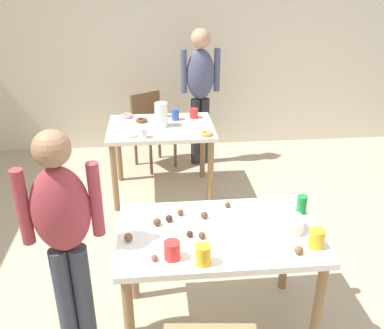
% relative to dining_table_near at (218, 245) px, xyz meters
% --- Properties ---
extents(ground_plane, '(6.40, 6.40, 0.00)m').
position_rel_dining_table_near_xyz_m(ground_plane, '(-0.08, 0.04, -0.65)').
color(ground_plane, tan).
extents(wall_back, '(6.40, 0.10, 2.60)m').
position_rel_dining_table_near_xyz_m(wall_back, '(-0.08, 3.24, 0.65)').
color(wall_back, beige).
rests_on(wall_back, ground_plane).
extents(dining_table_near, '(1.22, 0.75, 0.75)m').
position_rel_dining_table_near_xyz_m(dining_table_near, '(0.00, 0.00, 0.00)').
color(dining_table_near, white).
rests_on(dining_table_near, ground_plane).
extents(dining_table_far, '(1.05, 0.78, 0.75)m').
position_rel_dining_table_near_xyz_m(dining_table_far, '(-0.30, 1.88, -0.01)').
color(dining_table_far, silver).
rests_on(dining_table_far, ground_plane).
extents(chair_far_table, '(0.55, 0.55, 0.87)m').
position_rel_dining_table_near_xyz_m(chair_far_table, '(-0.40, 2.61, -0.15)').
color(chair_far_table, brown).
rests_on(chair_far_table, ground_plane).
extents(person_girl_near, '(0.46, 0.24, 1.47)m').
position_rel_dining_table_near_xyz_m(person_girl_near, '(-0.89, -0.08, 0.23)').
color(person_girl_near, '#383D4C').
rests_on(person_girl_near, ground_plane).
extents(person_adult_far, '(0.45, 0.23, 1.59)m').
position_rel_dining_table_near_xyz_m(person_adult_far, '(0.18, 2.60, 0.31)').
color(person_adult_far, '#28282D').
rests_on(person_adult_far, ground_plane).
extents(mixing_bowl, '(0.21, 0.21, 0.08)m').
position_rel_dining_table_near_xyz_m(mixing_bowl, '(0.41, -0.01, 0.14)').
color(mixing_bowl, white).
rests_on(mixing_bowl, dining_table_near).
extents(soda_can, '(0.07, 0.07, 0.12)m').
position_rel_dining_table_near_xyz_m(soda_can, '(0.56, 0.16, 0.16)').
color(soda_can, '#198438').
rests_on(soda_can, dining_table_near).
extents(fork_near, '(0.17, 0.02, 0.01)m').
position_rel_dining_table_near_xyz_m(fork_near, '(0.14, -0.05, 0.11)').
color(fork_near, silver).
rests_on(fork_near, dining_table_near).
extents(cup_near_0, '(0.09, 0.09, 0.11)m').
position_rel_dining_table_near_xyz_m(cup_near_0, '(-0.29, -0.23, 0.16)').
color(cup_near_0, red).
rests_on(cup_near_0, dining_table_near).
extents(cup_near_1, '(0.08, 0.08, 0.12)m').
position_rel_dining_table_near_xyz_m(cup_near_1, '(-0.13, -0.29, 0.16)').
color(cup_near_1, yellow).
rests_on(cup_near_1, dining_table_near).
extents(cup_near_2, '(0.09, 0.09, 0.11)m').
position_rel_dining_table_near_xyz_m(cup_near_2, '(0.53, -0.20, 0.16)').
color(cup_near_2, yellow).
rests_on(cup_near_2, dining_table_near).
extents(cake_ball_0, '(0.05, 0.05, 0.05)m').
position_rel_dining_table_near_xyz_m(cake_ball_0, '(-0.29, 0.14, 0.13)').
color(cake_ball_0, '#3D2319').
rests_on(cake_ball_0, dining_table_near).
extents(cake_ball_1, '(0.04, 0.04, 0.04)m').
position_rel_dining_table_near_xyz_m(cake_ball_1, '(-0.18, -0.04, 0.12)').
color(cake_ball_1, '#3D2319').
rests_on(cake_ball_1, dining_table_near).
extents(cake_ball_2, '(0.04, 0.04, 0.04)m').
position_rel_dining_table_near_xyz_m(cake_ball_2, '(-0.22, 0.20, 0.12)').
color(cake_ball_2, brown).
rests_on(cake_ball_2, dining_table_near).
extents(cake_ball_3, '(0.05, 0.05, 0.05)m').
position_rel_dining_table_near_xyz_m(cake_ball_3, '(0.41, -0.26, 0.13)').
color(cake_ball_3, brown).
rests_on(cake_ball_3, dining_table_near).
extents(cake_ball_4, '(0.04, 0.04, 0.04)m').
position_rel_dining_table_near_xyz_m(cake_ball_4, '(-0.39, -0.25, 0.12)').
color(cake_ball_4, brown).
rests_on(cake_ball_4, dining_table_near).
extents(cake_ball_5, '(0.05, 0.05, 0.05)m').
position_rel_dining_table_near_xyz_m(cake_ball_5, '(-0.37, 0.10, 0.13)').
color(cake_ball_5, brown).
rests_on(cake_ball_5, dining_table_near).
extents(cake_ball_6, '(0.05, 0.05, 0.05)m').
position_rel_dining_table_near_xyz_m(cake_ball_6, '(-0.07, 0.15, 0.13)').
color(cake_ball_6, brown).
rests_on(cake_ball_6, dining_table_near).
extents(cake_ball_7, '(0.04, 0.04, 0.04)m').
position_rel_dining_table_near_xyz_m(cake_ball_7, '(-0.11, -0.06, 0.12)').
color(cake_ball_7, brown).
rests_on(cake_ball_7, dining_table_near).
extents(cake_ball_8, '(0.04, 0.04, 0.04)m').
position_rel_dining_table_near_xyz_m(cake_ball_8, '(0.10, 0.27, 0.12)').
color(cake_ball_8, brown).
rests_on(cake_ball_8, dining_table_near).
extents(cake_ball_9, '(0.05, 0.05, 0.05)m').
position_rel_dining_table_near_xyz_m(cake_ball_9, '(-0.54, -0.05, 0.13)').
color(cake_ball_9, brown).
rests_on(cake_ball_9, dining_table_near).
extents(pitcher_far, '(0.13, 0.13, 0.24)m').
position_rel_dining_table_near_xyz_m(pitcher_far, '(-0.29, 1.88, 0.22)').
color(pitcher_far, white).
rests_on(pitcher_far, dining_table_far).
extents(cup_far_0, '(0.08, 0.08, 0.09)m').
position_rel_dining_table_near_xyz_m(cup_far_0, '(-0.26, 2.17, 0.15)').
color(cup_far_0, yellow).
rests_on(cup_far_0, dining_table_far).
extents(cup_far_1, '(0.08, 0.08, 0.12)m').
position_rel_dining_table_near_xyz_m(cup_far_1, '(-0.14, 2.06, 0.16)').
color(cup_far_1, '#3351B2').
rests_on(cup_far_1, dining_table_far).
extents(cup_far_2, '(0.08, 0.08, 0.10)m').
position_rel_dining_table_near_xyz_m(cup_far_2, '(-0.47, 1.58, 0.15)').
color(cup_far_2, white).
rests_on(cup_far_2, dining_table_far).
extents(cup_far_3, '(0.09, 0.09, 0.10)m').
position_rel_dining_table_near_xyz_m(cup_far_3, '(0.06, 2.10, 0.15)').
color(cup_far_3, red).
rests_on(cup_far_3, dining_table_far).
extents(donut_far_0, '(0.12, 0.12, 0.03)m').
position_rel_dining_table_near_xyz_m(donut_far_0, '(-0.58, 1.63, 0.12)').
color(donut_far_0, white).
rests_on(donut_far_0, dining_table_far).
extents(donut_far_1, '(0.12, 0.12, 0.04)m').
position_rel_dining_table_near_xyz_m(donut_far_1, '(-0.49, 2.02, 0.12)').
color(donut_far_1, brown).
rests_on(donut_far_1, dining_table_far).
extents(donut_far_2, '(0.12, 0.12, 0.04)m').
position_rel_dining_table_near_xyz_m(donut_far_2, '(0.12, 1.59, 0.12)').
color(donut_far_2, gold).
rests_on(donut_far_2, dining_table_far).
extents(donut_far_3, '(0.13, 0.13, 0.04)m').
position_rel_dining_table_near_xyz_m(donut_far_3, '(-0.64, 2.18, 0.12)').
color(donut_far_3, pink).
rests_on(donut_far_3, dining_table_far).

